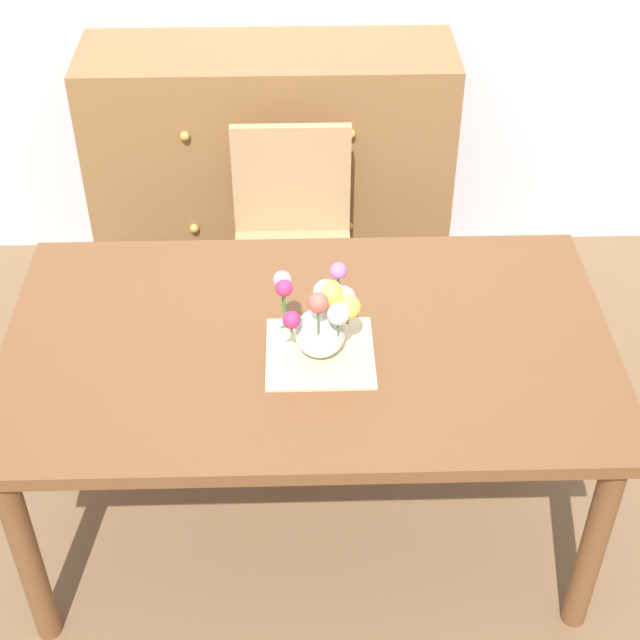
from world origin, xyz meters
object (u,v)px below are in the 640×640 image
Objects in this scene: chair_far at (292,236)px; dresser at (271,169)px; flower_vase at (324,317)px; dining_table at (309,362)px.

dresser is at bearing -80.56° from chair_far.
chair_far is 3.61× the size of flower_vase.
chair_far is (-0.04, 0.83, -0.14)m from dining_table.
dining_table is 6.78× the size of flower_vase.
dresser is at bearing 96.83° from flower_vase.
flower_vase is at bearing 95.36° from chair_far.
flower_vase is at bearing -83.17° from dresser.
dresser reaches higher than flower_vase.
flower_vase is (0.17, -1.39, 0.37)m from dresser.
flower_vase is (0.04, -0.06, 0.21)m from dining_table.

